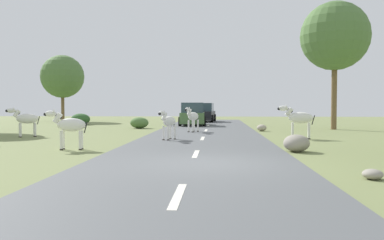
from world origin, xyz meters
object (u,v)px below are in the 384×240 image
(zebra_0, at_px, (193,117))
(zebra_4, at_px, (69,125))
(tree_2, at_px, (62,77))
(bush_3, at_px, (80,119))
(car_1, at_px, (204,113))
(rock_1, at_px, (262,128))
(zebra_3, at_px, (299,118))
(tree_3, at_px, (335,36))
(rock_0, at_px, (296,143))
(rock_2, at_px, (373,174))
(zebra_2, at_px, (168,122))
(car_0, at_px, (193,115))
(bush_2, at_px, (139,123))
(zebra_1, at_px, (26,119))

(zebra_0, bearing_deg, zebra_4, 90.99)
(tree_2, relative_size, bush_3, 4.24)
(zebra_0, relative_size, zebra_4, 0.94)
(zebra_4, distance_m, tree_2, 26.85)
(car_1, relative_size, rock_1, 7.20)
(tree_2, height_order, rock_1, tree_2)
(car_1, bearing_deg, zebra_4, 84.50)
(zebra_3, relative_size, tree_3, 0.21)
(zebra_4, xyz_separation_m, rock_0, (8.11, -0.13, -0.59))
(tree_3, relative_size, rock_2, 17.83)
(zebra_2, distance_m, car_1, 19.64)
(zebra_4, relative_size, car_1, 0.35)
(car_0, bearing_deg, zebra_3, -65.06)
(zebra_0, height_order, rock_0, zebra_0)
(zebra_4, height_order, bush_2, zebra_4)
(zebra_1, bearing_deg, car_0, -68.02)
(zebra_4, bearing_deg, zebra_3, -66.31)
(car_0, bearing_deg, zebra_4, -103.56)
(car_1, distance_m, tree_2, 14.47)
(zebra_1, bearing_deg, rock_2, -162.88)
(tree_2, bearing_deg, bush_2, -49.20)
(zebra_1, distance_m, car_1, 19.76)
(bush_3, distance_m, rock_0, 22.63)
(zebra_0, distance_m, bush_3, 12.97)
(zebra_3, distance_m, bush_3, 19.49)
(car_1, height_order, tree_3, tree_3)
(zebra_2, bearing_deg, zebra_1, 9.78)
(zebra_3, relative_size, bush_3, 1.14)
(bush_3, height_order, rock_1, bush_3)
(rock_2, bearing_deg, rock_0, 97.22)
(bush_2, bearing_deg, rock_2, -64.79)
(tree_2, bearing_deg, rock_1, -37.68)
(zebra_0, relative_size, tree_2, 0.23)
(rock_2, bearing_deg, zebra_1, 140.38)
(zebra_2, distance_m, tree_3, 14.43)
(bush_2, height_order, rock_0, bush_2)
(zebra_4, bearing_deg, rock_0, -97.05)
(zebra_2, height_order, car_0, car_0)
(tree_3, bearing_deg, bush_2, 178.03)
(zebra_3, bearing_deg, rock_2, -173.08)
(zebra_2, height_order, tree_2, tree_2)
(zebra_2, bearing_deg, tree_3, -114.37)
(car_1, bearing_deg, zebra_0, 93.74)
(zebra_4, xyz_separation_m, rock_1, (8.11, 10.87, -0.68))
(bush_3, height_order, rock_2, bush_3)
(zebra_3, relative_size, car_0, 0.40)
(tree_2, bearing_deg, rock_0, -54.18)
(zebra_2, distance_m, bush_2, 10.08)
(zebra_1, height_order, rock_0, zebra_1)
(zebra_4, xyz_separation_m, bush_3, (-5.69, 17.80, -0.43))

